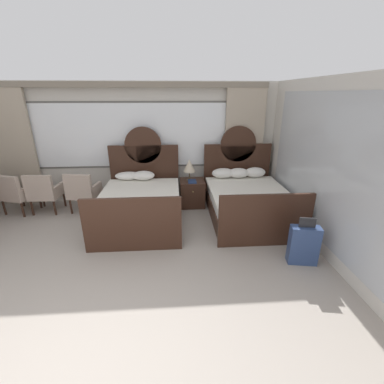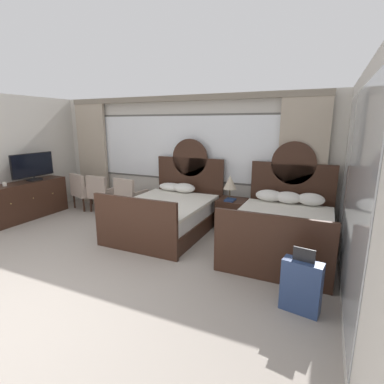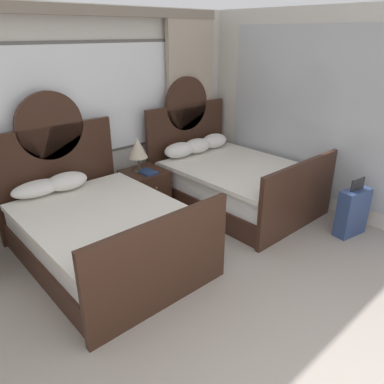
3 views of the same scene
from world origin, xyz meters
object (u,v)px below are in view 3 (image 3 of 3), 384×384
bed_near_mirror (231,180)px  book_on_nightstand (148,172)px  nightstand_between_beds (145,191)px  table_lamp_on_nightstand (138,148)px  suitcase_on_floor (352,212)px  bed_near_window (100,229)px

bed_near_mirror → book_on_nightstand: 1.26m
nightstand_between_beds → table_lamp_on_nightstand: bearing=157.2°
bed_near_mirror → book_on_nightstand: bed_near_mirror is taller
nightstand_between_beds → book_on_nightstand: size_ratio=2.31×
book_on_nightstand → suitcase_on_floor: size_ratio=0.34×
bed_near_mirror → nightstand_between_beds: size_ratio=3.66×
bed_near_window → book_on_nightstand: 1.25m
bed_near_mirror → book_on_nightstand: bearing=152.9°
nightstand_between_beds → bed_near_mirror: bearing=-31.7°
book_on_nightstand → table_lamp_on_nightstand: bearing=110.7°
bed_near_window → nightstand_between_beds: bearing=32.0°
bed_near_window → book_on_nightstand: size_ratio=8.44×
book_on_nightstand → suitcase_on_floor: (1.53, -2.21, -0.30)m
bed_near_window → nightstand_between_beds: bed_near_window is taller
table_lamp_on_nightstand → book_on_nightstand: 0.35m
bed_near_mirror → table_lamp_on_nightstand: size_ratio=4.54×
bed_near_window → table_lamp_on_nightstand: size_ratio=4.54×
bed_near_window → suitcase_on_floor: (2.61, -1.64, -0.06)m
nightstand_between_beds → book_on_nightstand: 0.33m
nightstand_between_beds → suitcase_on_floor: bearing=-56.8°
book_on_nightstand → bed_near_window: bearing=-152.0°
suitcase_on_floor → bed_near_window: bearing=147.9°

